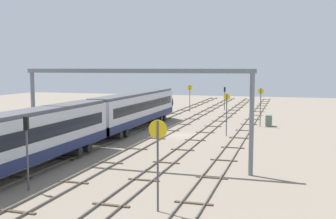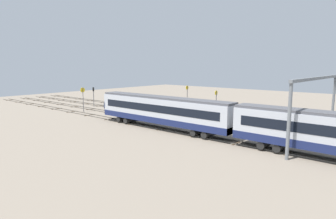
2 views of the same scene
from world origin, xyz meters
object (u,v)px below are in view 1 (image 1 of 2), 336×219
object	(u,v)px
train	(25,141)
signal_light_trackside_approach	(27,143)
speed_sign_distant_end	(227,109)
speed_sign_near_foreground	(158,150)
relay_cabinet	(269,121)
speed_sign_far_trackside	(261,102)
speed_sign_mid_trackside	(190,94)
signal_light_trackside_departure	(225,95)
overhead_gantry	(133,92)

from	to	relation	value
train	signal_light_trackside_approach	bearing A→B (deg)	-142.24
train	speed_sign_distant_end	bearing A→B (deg)	-29.00
speed_sign_near_foreground	relay_cabinet	size ratio (longest dim) A/B	3.33
speed_sign_far_trackside	speed_sign_distant_end	size ratio (longest dim) A/B	1.06
train	speed_sign_mid_trackside	size ratio (longest dim) A/B	14.91
relay_cabinet	speed_sign_far_trackside	bearing A→B (deg)	125.49
speed_sign_near_foreground	speed_sign_far_trackside	bearing A→B (deg)	-5.37
speed_sign_near_foreground	speed_sign_mid_trackside	world-z (taller)	speed_sign_near_foreground
signal_light_trackside_approach	signal_light_trackside_departure	bearing A→B (deg)	-4.89
overhead_gantry	speed_sign_far_trackside	world-z (taller)	overhead_gantry
signal_light_trackside_approach	relay_cabinet	size ratio (longest dim) A/B	3.14
speed_sign_far_trackside	train	bearing A→B (deg)	153.28
speed_sign_mid_trackside	signal_light_trackside_approach	bearing A→B (deg)	-178.76
overhead_gantry	signal_light_trackside_approach	world-z (taller)	overhead_gantry
speed_sign_mid_trackside	speed_sign_distant_end	size ratio (longest dim) A/B	0.98
speed_sign_mid_trackside	signal_light_trackside_approach	size ratio (longest dim) A/B	1.00
train	speed_sign_near_foreground	size ratio (longest dim) A/B	14.11
overhead_gantry	speed_sign_far_trackside	distance (m)	28.08
overhead_gantry	speed_sign_far_trackside	bearing A→B (deg)	-17.88
overhead_gantry	speed_sign_near_foreground	bearing A→B (deg)	-151.19
overhead_gantry	signal_light_trackside_departure	bearing A→B (deg)	-0.45
speed_sign_near_foreground	overhead_gantry	bearing A→B (deg)	28.81
speed_sign_mid_trackside	relay_cabinet	bearing A→B (deg)	-135.38
overhead_gantry	signal_light_trackside_approach	xyz separation A→B (m)	(-8.19, 4.40, -3.01)
speed_sign_near_foreground	speed_sign_far_trackside	distance (m)	36.19
overhead_gantry	speed_sign_mid_trackside	xyz separation A→B (m)	(42.82, 5.50, -2.93)
train	signal_light_trackside_departure	size ratio (longest dim) A/B	16.64
speed_sign_far_trackside	relay_cabinet	world-z (taller)	speed_sign_far_trackside
train	signal_light_trackside_approach	size ratio (longest dim) A/B	14.95
speed_sign_far_trackside	signal_light_trackside_approach	bearing A→B (deg)	159.54
speed_sign_distant_end	signal_light_trackside_departure	xyz separation A→B (m)	(30.01, 4.79, -0.30)
speed_sign_near_foreground	signal_light_trackside_departure	xyz separation A→B (m)	(57.00, 4.82, -0.63)
train	signal_light_trackside_departure	xyz separation A→B (m)	(52.20, -7.52, 0.30)
speed_sign_distant_end	signal_light_trackside_approach	distance (m)	27.46
overhead_gantry	speed_sign_distant_end	distance (m)	18.54
overhead_gantry	speed_sign_near_foreground	distance (m)	11.11
speed_sign_near_foreground	speed_sign_mid_trackside	xyz separation A→B (m)	(52.26, 10.70, -0.24)
overhead_gantry	speed_sign_near_foreground	world-z (taller)	overhead_gantry
speed_sign_near_foreground	train	bearing A→B (deg)	68.76
signal_light_trackside_approach	relay_cabinet	bearing A→B (deg)	-21.63
speed_sign_near_foreground	signal_light_trackside_approach	world-z (taller)	speed_sign_near_foreground
signal_light_trackside_departure	relay_cabinet	size ratio (longest dim) A/B	2.82
overhead_gantry	signal_light_trackside_departure	size ratio (longest dim) A/B	4.39
speed_sign_near_foreground	speed_sign_far_trackside	xyz separation A→B (m)	(36.03, -3.38, -0.12)
train	speed_sign_distant_end	size ratio (longest dim) A/B	14.56
speed_sign_near_foreground	speed_sign_mid_trackside	size ratio (longest dim) A/B	1.06
signal_light_trackside_approach	train	bearing A→B (deg)	37.76
speed_sign_near_foreground	signal_light_trackside_departure	world-z (taller)	speed_sign_near_foreground
speed_sign_mid_trackside	signal_light_trackside_approach	xyz separation A→B (m)	(-51.01, -1.10, -0.09)
train	speed_sign_mid_trackside	bearing A→B (deg)	-1.99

